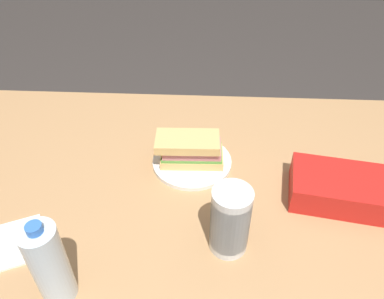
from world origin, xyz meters
name	(u,v)px	position (x,y,z in m)	size (l,w,h in m)	color
dining_table	(178,215)	(0.00, 0.00, 0.65)	(1.50, 0.96, 0.74)	tan
paper_plate	(192,162)	(-0.03, -0.11, 0.74)	(0.22, 0.22, 0.01)	white
sandwich	(191,149)	(-0.03, -0.11, 0.79)	(0.18, 0.10, 0.08)	#DBB26B
chip_bag	(339,189)	(-0.40, 0.00, 0.77)	(0.23, 0.15, 0.07)	red
water_bottle_tall	(49,264)	(0.21, 0.29, 0.84)	(0.07, 0.07, 0.21)	silver
plastic_cup_stack	(230,221)	(-0.13, 0.16, 0.82)	(0.08, 0.08, 0.17)	silver
paper_napkin	(12,244)	(0.36, 0.18, 0.74)	(0.13, 0.13, 0.01)	white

